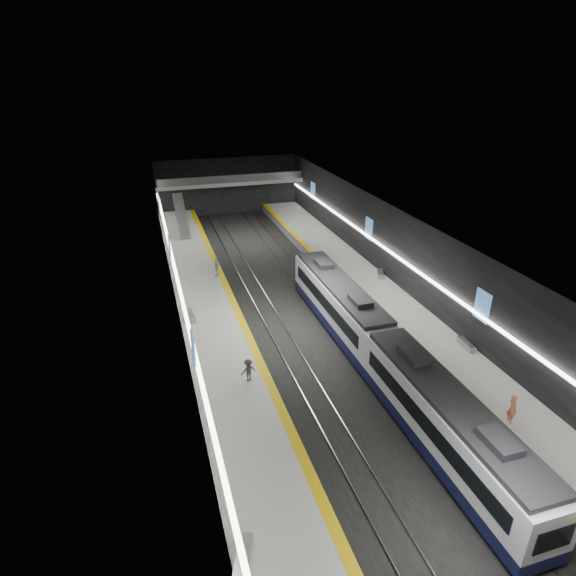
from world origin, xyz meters
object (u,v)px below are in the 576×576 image
object	(u,v)px
passenger_right_a	(512,409)
passenger_left_a	(217,267)
train	(382,350)
bench_right_far	(380,274)
bench_left_far	(190,316)
passenger_left_b	(248,370)
bench_left_near	(243,557)
escalator	(181,215)
bench_right_near	(466,345)

from	to	relation	value
passenger_right_a	passenger_left_a	distance (m)	28.75
train	bench_right_far	world-z (taller)	train
bench_left_far	passenger_left_b	bearing A→B (deg)	-79.86
bench_left_near	passenger_left_b	bearing A→B (deg)	97.01
passenger_left_a	bench_right_far	bearing A→B (deg)	64.58
train	passenger_right_a	bearing A→B (deg)	-58.58
escalator	passenger_left_b	distance (m)	33.01
bench_left_far	bench_right_far	world-z (taller)	bench_left_far
bench_right_far	bench_right_near	bearing A→B (deg)	-65.94
train	passenger_left_a	world-z (taller)	train
bench_left_near	passenger_left_a	xyz separation A→B (m)	(3.79, 29.80, 0.73)
train	bench_left_near	bearing A→B (deg)	-136.62
bench_right_near	bench_right_far	bearing A→B (deg)	93.53
train	escalator	size ratio (longest dim) A/B	3.76
bench_left_near	bench_right_far	distance (m)	31.57
bench_left_far	passenger_left_b	distance (m)	10.01
bench_left_far	escalator	bearing A→B (deg)	80.48
bench_left_far	passenger_left_b	world-z (taller)	passenger_left_b
train	passenger_left_a	bearing A→B (deg)	113.97
passenger_right_a	passenger_left_b	size ratio (longest dim) A/B	1.14
bench_right_near	passenger_right_a	xyz separation A→B (m)	(-2.51, -7.61, 0.68)
escalator	bench_right_near	xyz separation A→B (m)	(17.00, -33.61, -1.68)
bench_left_near	bench_right_near	bearing A→B (deg)	52.14
bench_right_far	passenger_left_a	size ratio (longest dim) A/B	0.91
bench_right_near	passenger_right_a	distance (m)	8.04
escalator	passenger_left_a	xyz separation A→B (m)	(1.79, -15.42, -0.93)
escalator	passenger_left_a	world-z (taller)	escalator
train	bench_right_far	size ratio (longest dim) A/B	16.96
train	passenger_right_a	distance (m)	8.61
train	bench_right_near	size ratio (longest dim) A/B	16.96
train	bench_left_near	xyz separation A→B (m)	(-12.00, -11.34, -0.95)
escalator	bench_left_far	world-z (taller)	escalator
passenger_left_b	train	bearing A→B (deg)	159.94
bench_right_near	passenger_left_b	bearing A→B (deg)	-178.73
bench_right_near	train	bearing A→B (deg)	-174.28
bench_right_far	passenger_left_a	xyz separation A→B (m)	(-15.21, 4.58, 0.75)
train	passenger_right_a	size ratio (longest dim) A/B	16.76
train	bench_right_near	bearing A→B (deg)	2.19
train	bench_right_far	distance (m)	15.57
bench_left_near	bench_left_far	distance (m)	21.87
bench_right_far	passenger_left_a	distance (m)	15.90
train	passenger_left_b	world-z (taller)	train
bench_right_near	passenger_left_b	xyz separation A→B (m)	(-16.01, 0.63, 0.57)
escalator	bench_right_far	bearing A→B (deg)	-49.64
bench_right_near	passenger_right_a	bearing A→B (deg)	-104.75
train	bench_right_far	bearing A→B (deg)	63.23
train	bench_right_near	xyz separation A→B (m)	(7.00, 0.27, -0.98)
bench_right_far	passenger_left_a	bearing A→B (deg)	-172.70
escalator	bench_left_far	distance (m)	23.47
train	passenger_left_b	size ratio (longest dim) A/B	19.15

